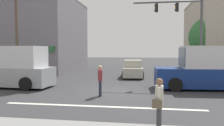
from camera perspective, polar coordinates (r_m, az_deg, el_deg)
ground_plane at (r=13.19m, az=0.22°, el=-7.48°), size 120.00×120.00×0.00m
lane_marking_stripe at (r=9.83m, az=-2.77°, el=-11.27°), size 9.00×0.24×0.01m
building_left_block at (r=28.63m, az=-21.81°, el=6.62°), size 12.77×10.89×8.44m
street_tree at (r=21.56m, az=24.16°, el=6.11°), size 3.68×3.68×5.48m
utility_pole_near_left at (r=19.44m, az=-23.62°, el=6.69°), size 1.40×0.22×7.11m
traffic_light_mast at (r=16.69m, az=18.98°, el=9.01°), size 4.89×0.26×6.20m
box_truck_parked_curbside at (r=14.98m, az=22.87°, el=-1.61°), size 5.70×2.48×2.75m
sedan_crossing_leftbound at (r=20.14m, az=5.42°, el=-1.68°), size 2.07×4.20×1.58m
box_truck_approaching_near at (r=15.98m, az=-24.35°, el=-1.35°), size 5.68×2.43×2.75m
pedestrian_foreground_with_bag at (r=6.66m, az=12.18°, el=-10.05°), size 0.35×0.67×1.67m
pedestrian_mid_crossing at (r=11.76m, az=-3.11°, el=-4.14°), size 0.27×0.57×1.67m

